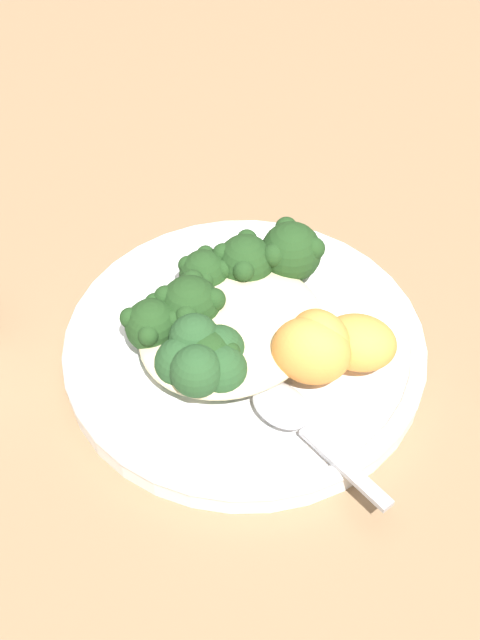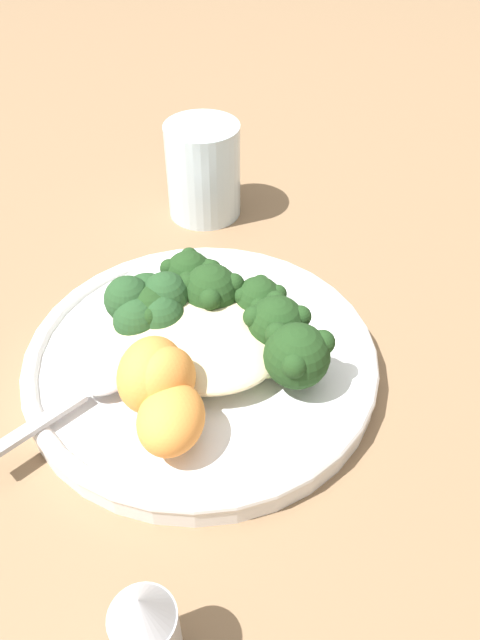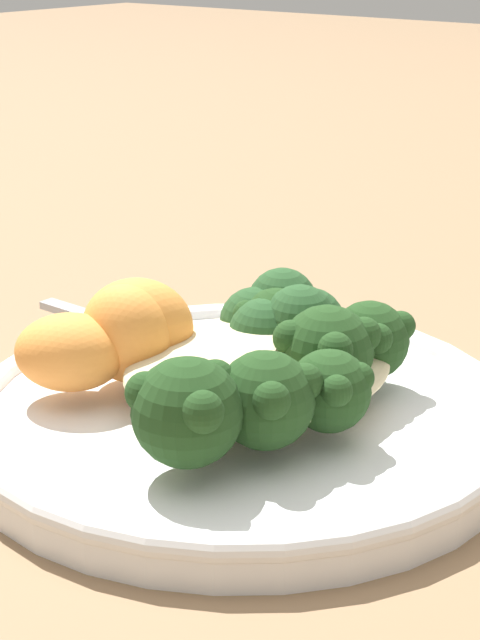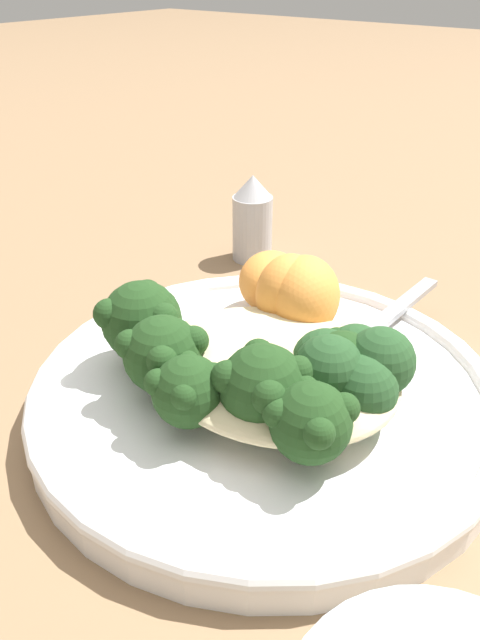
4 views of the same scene
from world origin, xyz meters
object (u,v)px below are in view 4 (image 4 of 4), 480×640
object	(u,v)px
plate	(258,389)
kale_tuft	(350,368)
broccoli_stalk_0	(152,322)
broccoli_stalk_1	(178,353)
broccoli_stalk_6	(318,360)
quinoa_mound	(273,368)
sweet_potato_chunk_1	(271,281)
sweet_potato_chunk_2	(304,296)
broccoli_stalk_4	(303,407)
salt_shaker	(252,219)
broccoli_stalk_2	(207,381)
spoon	(370,329)
broccoli_stalk_5	(333,363)
broccoli_stalk_3	(264,382)
sweet_potato_chunk_0	(288,292)

from	to	relation	value
plate	kale_tuft	size ratio (longest dim) A/B	4.11
broccoli_stalk_0	broccoli_stalk_1	world-z (taller)	broccoli_stalk_0
broccoli_stalk_6	kale_tuft	distance (m)	0.02
quinoa_mound	plate	bearing A→B (deg)	-18.95
sweet_potato_chunk_1	sweet_potato_chunk_2	distance (m)	0.03
broccoli_stalk_6	broccoli_stalk_4	bearing A→B (deg)	-59.43
kale_tuft	salt_shaker	distance (m)	0.22
broccoli_stalk_0	sweet_potato_chunk_1	world-z (taller)	broccoli_stalk_0
broccoli_stalk_2	sweet_potato_chunk_2	bearing A→B (deg)	-179.45
sweet_potato_chunk_2	plate	bearing A→B (deg)	97.65
broccoli_stalk_1	spoon	world-z (taller)	broccoli_stalk_1
broccoli_stalk_5	salt_shaker	bearing A→B (deg)	150.38
broccoli_stalk_0	kale_tuft	distance (m)	0.11
broccoli_stalk_4	kale_tuft	size ratio (longest dim) A/B	1.53
broccoli_stalk_1	sweet_potato_chunk_2	bearing A→B (deg)	-170.28
quinoa_mound	broccoli_stalk_6	bearing A→B (deg)	-125.35
broccoli_stalk_1	broccoli_stalk_2	xyz separation A→B (m)	(-0.02, 0.01, -0.00)
broccoli_stalk_2	broccoli_stalk_3	world-z (taller)	broccoli_stalk_3
quinoa_mound	sweet_potato_chunk_0	bearing A→B (deg)	-61.91
broccoli_stalk_1	broccoli_stalk_0	bearing A→B (deg)	-86.05
broccoli_stalk_3	broccoli_stalk_5	size ratio (longest dim) A/B	1.00
kale_tuft	sweet_potato_chunk_1	bearing A→B (deg)	-32.04
sweet_potato_chunk_1	sweet_potato_chunk_2	world-z (taller)	sweet_potato_chunk_2
broccoli_stalk_5	spoon	size ratio (longest dim) A/B	0.77
kale_tuft	salt_shaker	bearing A→B (deg)	-39.99
plate	broccoli_stalk_5	bearing A→B (deg)	-164.42
salt_shaker	broccoli_stalk_6	bearing A→B (deg)	137.43
broccoli_stalk_2	sweet_potato_chunk_1	world-z (taller)	same
broccoli_stalk_4	sweet_potato_chunk_1	size ratio (longest dim) A/B	1.85
sweet_potato_chunk_0	plate	bearing A→B (deg)	108.43
broccoli_stalk_1	sweet_potato_chunk_2	world-z (taller)	sweet_potato_chunk_2
kale_tuft	salt_shaker	size ratio (longest dim) A/B	0.88
broccoli_stalk_0	sweet_potato_chunk_2	bearing A→B (deg)	-162.72
quinoa_mound	broccoli_stalk_6	size ratio (longest dim) A/B	1.47
sweet_potato_chunk_2	broccoli_stalk_5	bearing A→B (deg)	137.71
broccoli_stalk_2	broccoli_stalk_0	bearing A→B (deg)	-109.16
sweet_potato_chunk_1	kale_tuft	bearing A→B (deg)	147.96
broccoli_stalk_1	broccoli_stalk_6	world-z (taller)	broccoli_stalk_1
quinoa_mound	sweet_potato_chunk_0	distance (m)	0.06
quinoa_mound	broccoli_stalk_4	bearing A→B (deg)	145.48
broccoli_stalk_4	broccoli_stalk_6	bearing A→B (deg)	156.52
broccoli_stalk_0	broccoli_stalk_6	xyz separation A→B (m)	(-0.08, -0.04, -0.01)
broccoli_stalk_3	kale_tuft	distance (m)	0.04
kale_tuft	salt_shaker	world-z (taller)	salt_shaker
quinoa_mound	broccoli_stalk_4	world-z (taller)	broccoli_stalk_4
broccoli_stalk_5	broccoli_stalk_3	bearing A→B (deg)	-101.25
broccoli_stalk_6	sweet_potato_chunk_2	distance (m)	0.05
sweet_potato_chunk_0	broccoli_stalk_5	bearing A→B (deg)	144.55
sweet_potato_chunk_0	broccoli_stalk_1	bearing A→B (deg)	82.56
broccoli_stalk_4	kale_tuft	world-z (taller)	kale_tuft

